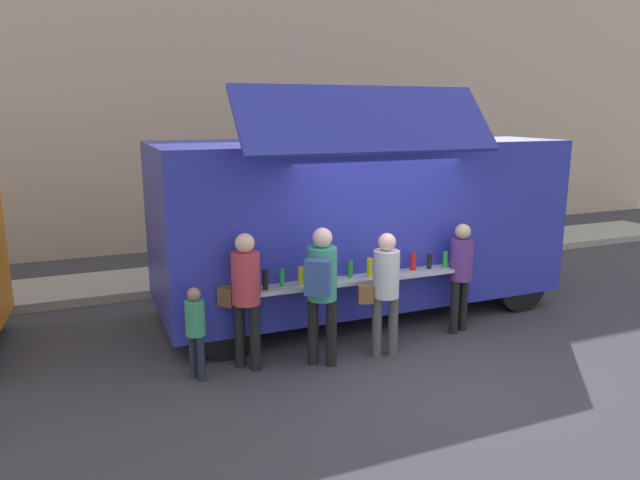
% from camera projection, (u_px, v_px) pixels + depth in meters
% --- Properties ---
extents(ground_plane, '(60.00, 60.00, 0.00)m').
position_uv_depth(ground_plane, '(418.00, 367.00, 7.28)').
color(ground_plane, '#38383D').
extents(curb_strip, '(28.00, 1.60, 0.15)m').
position_uv_depth(curb_strip, '(89.00, 288.00, 10.27)').
color(curb_strip, '#9E998E').
rests_on(curb_strip, ground).
extents(building_behind, '(32.00, 2.40, 7.73)m').
position_uv_depth(building_behind, '(118.00, 79.00, 13.33)').
color(building_behind, '#C2AA8F').
rests_on(building_behind, ground).
extents(food_truck_main, '(6.21, 3.16, 3.48)m').
position_uv_depth(food_truck_main, '(358.00, 219.00, 9.10)').
color(food_truck_main, '#2B30A6').
rests_on(food_truck_main, ground).
extents(trash_bin, '(0.60, 0.60, 1.02)m').
position_uv_depth(trash_bin, '(477.00, 232.00, 12.95)').
color(trash_bin, '#2D6335').
rests_on(trash_bin, ground).
extents(customer_front_ordering, '(0.54, 0.34, 1.65)m').
position_uv_depth(customer_front_ordering, '(385.00, 284.00, 7.42)').
color(customer_front_ordering, '#4B4945').
rests_on(customer_front_ordering, ground).
extents(customer_mid_with_backpack, '(0.51, 0.57, 1.78)m').
position_uv_depth(customer_mid_with_backpack, '(322.00, 283.00, 7.09)').
color(customer_mid_with_backpack, black).
rests_on(customer_mid_with_backpack, ground).
extents(customer_rear_waiting, '(0.49, 0.51, 1.73)m').
position_uv_depth(customer_rear_waiting, '(245.00, 289.00, 7.06)').
color(customer_rear_waiting, black).
rests_on(customer_rear_waiting, ground).
extents(customer_extra_browsing, '(0.33, 0.33, 1.61)m').
position_uv_depth(customer_extra_browsing, '(461.00, 268.00, 8.26)').
color(customer_extra_browsing, black).
rests_on(customer_extra_browsing, ground).
extents(child_near_queue, '(0.23, 0.23, 1.15)m').
position_uv_depth(child_near_queue, '(195.00, 325.00, 6.82)').
color(child_near_queue, '#1F2436').
rests_on(child_near_queue, ground).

